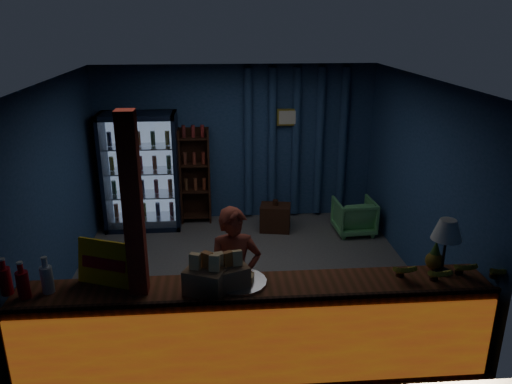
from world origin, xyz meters
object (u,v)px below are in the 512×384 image
shopkeeper (235,278)px  green_chair (354,216)px  pastry_tray (239,280)px  table_lamp (447,232)px

shopkeeper → green_chair: shopkeeper is taller
green_chair → pastry_tray: (-1.99, -3.15, 0.69)m
shopkeeper → pastry_tray: bearing=-93.3°
shopkeeper → pastry_tray: 0.50m
green_chair → table_lamp: bearing=86.9°
shopkeeper → table_lamp: size_ratio=2.70×
shopkeeper → pastry_tray: size_ratio=2.93×
green_chair → pastry_tray: bearing=55.1°
pastry_tray → table_lamp: (1.96, 0.03, 0.41)m
pastry_tray → table_lamp: size_ratio=0.92×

